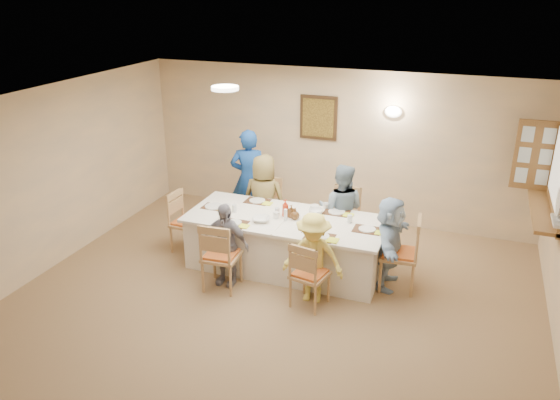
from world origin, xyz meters
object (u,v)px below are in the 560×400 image
(chair_front_left, at_px, (221,254))
(chair_left_end, at_px, (187,222))
(diner_right_end, at_px, (389,243))
(condiment_ketchup, at_px, (285,208))
(chair_right_end, at_px, (399,253))
(diner_back_left, at_px, (264,199))
(caregiver, at_px, (249,179))
(diner_front_right, at_px, (313,258))
(diner_front_left, at_px, (225,244))
(diner_back_right, at_px, (341,210))
(chair_back_left, at_px, (267,210))
(chair_back_right, at_px, (342,220))
(dining_table, at_px, (286,243))
(chair_front_right, at_px, (310,273))

(chair_front_left, height_order, chair_left_end, chair_front_left)
(diner_right_end, bearing_deg, condiment_ketchup, 87.41)
(chair_right_end, height_order, condiment_ketchup, chair_right_end)
(diner_back_left, height_order, caregiver, caregiver)
(diner_front_right, bearing_deg, diner_front_left, 176.40)
(diner_front_left, bearing_deg, diner_back_right, 50.82)
(chair_back_left, xyz_separation_m, diner_back_left, (0.00, -0.12, 0.22))
(chair_back_right, bearing_deg, diner_front_right, -86.42)
(dining_table, height_order, chair_right_end, chair_right_end)
(chair_back_left, distance_m, diner_back_right, 1.23)
(dining_table, xyz_separation_m, chair_front_left, (-0.60, -0.80, 0.10))
(chair_right_end, height_order, diner_front_left, diner_front_left)
(caregiver, bearing_deg, chair_back_right, 151.95)
(condiment_ketchup, bearing_deg, chair_back_right, 50.32)
(diner_back_left, relative_size, diner_right_end, 1.11)
(chair_back_right, bearing_deg, diner_front_left, -125.46)
(chair_front_left, bearing_deg, diner_front_left, -93.81)
(chair_front_left, relative_size, diner_front_right, 0.82)
(chair_left_end, bearing_deg, chair_back_right, -65.79)
(chair_front_left, xyz_separation_m, caregiver, (-0.45, 1.95, 0.33))
(diner_right_end, bearing_deg, chair_front_right, 133.45)
(chair_front_right, relative_size, diner_front_left, 0.78)
(chair_back_left, height_order, diner_right_end, diner_right_end)
(chair_right_end, height_order, caregiver, caregiver)
(diner_front_right, bearing_deg, chair_right_end, 32.00)
(diner_back_right, bearing_deg, diner_front_right, 86.27)
(chair_front_right, xyz_separation_m, diner_front_left, (-1.20, 0.12, 0.13))
(diner_front_left, bearing_deg, chair_back_right, 53.21)
(chair_left_end, height_order, diner_right_end, diner_right_end)
(diner_front_left, bearing_deg, chair_left_end, 146.65)
(diner_back_right, distance_m, condiment_ketchup, 0.91)
(chair_front_left, xyz_separation_m, chair_front_right, (1.20, 0.00, -0.04))
(diner_right_end, distance_m, condiment_ketchup, 1.47)
(diner_front_left, relative_size, diner_front_right, 0.97)
(diner_front_right, xyz_separation_m, condiment_ketchup, (-0.63, 0.72, 0.29))
(chair_left_end, distance_m, chair_right_end, 3.10)
(dining_table, xyz_separation_m, chair_back_left, (-0.60, 0.80, 0.09))
(chair_back_left, height_order, caregiver, caregiver)
(dining_table, height_order, diner_right_end, diner_right_end)
(chair_right_end, xyz_separation_m, diner_back_right, (-0.95, 0.68, 0.19))
(chair_front_right, bearing_deg, chair_front_left, 11.68)
(chair_front_right, height_order, diner_front_left, diner_front_left)
(chair_left_end, relative_size, diner_right_end, 0.73)
(chair_front_left, height_order, diner_right_end, diner_right_end)
(diner_front_right, bearing_deg, condiment_ketchup, 127.28)
(chair_back_left, bearing_deg, caregiver, 131.12)
(diner_back_left, height_order, diner_front_right, diner_back_left)
(chair_right_end, bearing_deg, chair_front_left, -74.29)
(chair_back_left, relative_size, caregiver, 0.58)
(chair_left_end, distance_m, diner_back_left, 1.19)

